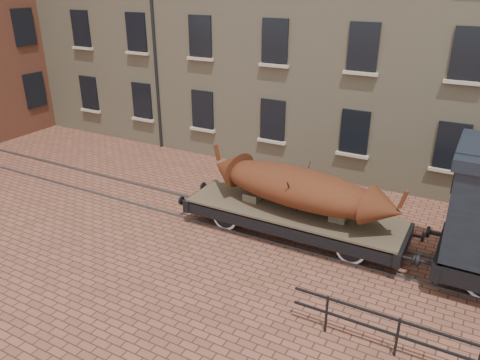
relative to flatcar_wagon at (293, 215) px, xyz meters
The scene contains 4 objects.
ground 0.92m from the flatcar_wagon, behind, with size 90.00×90.00×0.00m, color brown.
rail_track 0.90m from the flatcar_wagon, behind, with size 30.00×1.52×0.06m.
flatcar_wagon is the anchor object (origin of this frame).
iron_boat 1.01m from the flatcar_wagon, ahead, with size 6.54×2.44×1.57m.
Camera 1 is at (5.41, -12.41, 7.66)m, focal length 35.00 mm.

